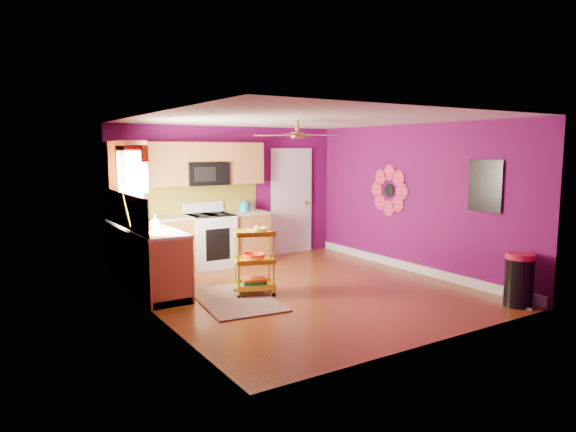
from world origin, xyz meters
TOP-DOWN VIEW (x-y plane):
  - ground at (0.00, 0.00)m, footprint 5.00×5.00m
  - room_envelope at (0.03, 0.00)m, footprint 4.54×5.04m
  - lower_cabinets at (-1.35, 1.82)m, footprint 2.81×2.31m
  - electric_range at (-0.55, 2.17)m, footprint 0.76×0.66m
  - upper_cabinetry at (-1.24, 2.17)m, footprint 2.80×2.30m
  - left_window at (-2.22, 1.05)m, footprint 0.08×1.35m
  - panel_door at (1.35, 2.47)m, footprint 0.95×0.11m
  - right_wall_art at (2.23, -0.34)m, footprint 0.04×2.74m
  - ceiling_fan at (0.00, 0.20)m, footprint 1.01×1.01m
  - shag_rug at (-1.11, 0.05)m, footprint 1.16×1.70m
  - rolling_cart at (-0.74, 0.17)m, footprint 0.66×0.56m
  - trash_can at (1.96, -2.18)m, footprint 0.46×0.47m
  - teal_kettle at (0.17, 2.25)m, footprint 0.18×0.18m
  - toaster at (0.27, 2.31)m, footprint 0.22×0.15m
  - soap_bottle_a at (-1.89, 1.03)m, footprint 0.09×0.09m
  - soap_bottle_b at (-2.03, 1.54)m, footprint 0.14×0.14m
  - counter_dish at (-1.90, 1.84)m, footprint 0.28×0.28m
  - counter_cup at (-2.02, 1.01)m, footprint 0.13×0.13m

SIDE VIEW (x-z plane):
  - ground at x=0.00m, z-range 0.00..0.00m
  - shag_rug at x=-1.11m, z-range 0.00..0.02m
  - trash_can at x=1.96m, z-range 0.00..0.71m
  - lower_cabinets at x=-1.35m, z-range -0.04..0.90m
  - electric_range at x=-0.55m, z-range -0.08..1.05m
  - rolling_cart at x=-0.74m, z-range 0.01..1.02m
  - counter_dish at x=-1.90m, z-range 0.94..1.01m
  - counter_cup at x=-2.02m, z-range 0.94..1.04m
  - teal_kettle at x=0.17m, z-range 0.92..1.13m
  - panel_door at x=1.35m, z-range -0.05..2.10m
  - soap_bottle_b at x=-2.03m, z-range 0.94..1.12m
  - toaster at x=0.27m, z-range 0.94..1.12m
  - soap_bottle_a at x=-1.89m, z-range 0.94..1.14m
  - right_wall_art at x=2.23m, z-range 0.92..1.96m
  - room_envelope at x=0.03m, z-range 0.37..2.89m
  - left_window at x=-2.22m, z-range 1.20..2.28m
  - upper_cabinetry at x=-1.24m, z-range 1.17..2.43m
  - ceiling_fan at x=0.00m, z-range 2.16..2.42m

